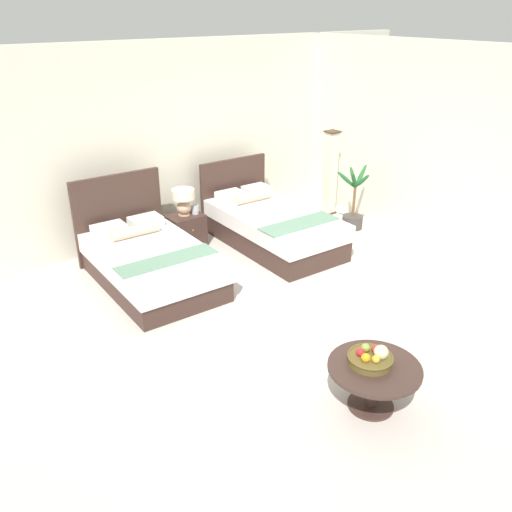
# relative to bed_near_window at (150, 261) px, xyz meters

# --- Properties ---
(ground_plane) EXTENTS (9.74, 9.58, 0.02)m
(ground_plane) POSITION_rel_bed_near_window_xyz_m (1.00, -1.64, -0.31)
(ground_plane) COLOR beige
(wall_back) EXTENTS (9.74, 0.12, 2.87)m
(wall_back) POSITION_rel_bed_near_window_xyz_m (1.00, 1.35, 1.14)
(wall_back) COLOR silver
(wall_back) RESTS_ON ground
(wall_side_right) EXTENTS (0.12, 5.18, 2.87)m
(wall_side_right) POSITION_rel_bed_near_window_xyz_m (4.07, -1.24, 1.14)
(wall_side_right) COLOR silver
(wall_side_right) RESTS_ON ground
(bed_near_window) EXTENTS (1.32, 2.08, 1.23)m
(bed_near_window) POSITION_rel_bed_near_window_xyz_m (0.00, 0.00, 0.00)
(bed_near_window) COLOR #3C2822
(bed_near_window) RESTS_ON ground
(bed_near_corner) EXTENTS (1.26, 2.25, 1.10)m
(bed_near_corner) POSITION_rel_bed_near_window_xyz_m (2.01, -0.01, 0.00)
(bed_near_corner) COLOR #3C2822
(bed_near_corner) RESTS_ON ground
(nightstand) EXTENTS (0.51, 0.42, 0.49)m
(nightstand) POSITION_rel_bed_near_window_xyz_m (0.97, 0.71, -0.05)
(nightstand) COLOR #3C2822
(nightstand) RESTS_ON ground
(table_lamp) EXTENTS (0.33, 0.33, 0.39)m
(table_lamp) POSITION_rel_bed_near_window_xyz_m (0.97, 0.74, 0.43)
(table_lamp) COLOR tan
(table_lamp) RESTS_ON nightstand
(vase) EXTENTS (0.10, 0.10, 0.14)m
(vase) POSITION_rel_bed_near_window_xyz_m (1.12, 0.68, 0.26)
(vase) COLOR #B6BDC2
(vase) RESTS_ON nightstand
(coffee_table) EXTENTS (0.82, 0.82, 0.44)m
(coffee_table) POSITION_rel_bed_near_window_xyz_m (0.44, -3.38, 0.05)
(coffee_table) COLOR #3C2822
(coffee_table) RESTS_ON ground
(fruit_bowl) EXTENTS (0.41, 0.41, 0.19)m
(fruit_bowl) POSITION_rel_bed_near_window_xyz_m (0.44, -3.33, 0.21)
(fruit_bowl) COLOR brown
(fruit_bowl) RESTS_ON coffee_table
(floor_lamp_corner) EXTENTS (0.21, 0.21, 1.43)m
(floor_lamp_corner) POSITION_rel_bed_near_window_xyz_m (3.64, 0.43, 0.42)
(floor_lamp_corner) COLOR #422F1F
(floor_lamp_corner) RESTS_ON ground
(potted_palm) EXTENTS (0.58, 0.49, 1.02)m
(potted_palm) POSITION_rel_bed_near_window_xyz_m (3.47, -0.30, -0.02)
(potted_palm) COLOR #423C38
(potted_palm) RESTS_ON ground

